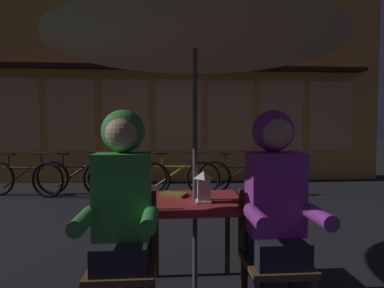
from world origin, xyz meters
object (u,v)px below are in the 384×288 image
object	(u,v)px
lantern	(204,186)
chair_left	(124,254)
bicycle_nearest	(23,178)
patio_umbrella	(195,23)
person_left_hooded	(122,200)
bicycle_third	(126,178)
person_right_hooded	(276,197)
book	(173,194)
bicycle_fifth	(240,177)
cafe_table	(195,213)
bicycle_second	(78,177)
bicycle_fourth	(176,177)
chair_right	(272,249)

from	to	relation	value
lantern	chair_left	distance (m)	0.71
chair_left	bicycle_nearest	size ratio (longest dim) A/B	0.53
patio_umbrella	person_left_hooded	size ratio (longest dim) A/B	1.65
bicycle_third	bicycle_nearest	bearing A→B (deg)	176.08
person_right_hooded	book	bearing A→B (deg)	138.26
bicycle_fifth	book	distance (m)	3.63
cafe_table	bicycle_fifth	distance (m)	3.70
bicycle_nearest	bicycle_second	size ratio (longest dim) A/B	0.98
bicycle_fourth	person_left_hooded	bearing A→B (deg)	-95.80
chair_left	bicycle_third	world-z (taller)	chair_left
cafe_table	bicycle_nearest	distance (m)	4.69
bicycle_nearest	bicycle_fourth	world-z (taller)	same
person_left_hooded	person_right_hooded	size ratio (longest dim) A/B	1.00
bicycle_fifth	book	size ratio (longest dim) A/B	8.27
cafe_table	bicycle_fifth	xyz separation A→B (m)	(1.16, 3.50, -0.29)
cafe_table	person_left_hooded	size ratio (longest dim) A/B	0.53
lantern	person_left_hooded	xyz separation A→B (m)	(-0.54, -0.34, -0.01)
person_left_hooded	bicycle_second	size ratio (longest dim) A/B	0.84
chair_left	person_left_hooded	xyz separation A→B (m)	(-0.00, -0.06, 0.36)
lantern	chair_right	size ratio (longest dim) A/B	0.27
bicycle_third	person_right_hooded	bearing A→B (deg)	-69.09
bicycle_second	bicycle_third	xyz separation A→B (m)	(0.95, -0.24, 0.00)
bicycle_fifth	book	xyz separation A→B (m)	(-1.32, -3.35, 0.41)
patio_umbrella	person_left_hooded	world-z (taller)	patio_umbrella
cafe_table	chair_left	distance (m)	0.62
bicycle_fourth	bicycle_second	bearing A→B (deg)	175.91
person_left_hooded	bicycle_fourth	xyz separation A→B (m)	(0.41, 4.03, -0.50)
bicycle_nearest	book	bearing A→B (deg)	-51.33
person_right_hooded	bicycle_third	distance (m)	4.23
book	patio_umbrella	bearing A→B (deg)	-16.76
patio_umbrella	bicycle_third	distance (m)	4.03
lantern	chair_right	bearing A→B (deg)	-33.65
bicycle_fifth	lantern	bearing A→B (deg)	-107.04
bicycle_fifth	book	world-z (taller)	bicycle_fifth
chair_right	person_left_hooded	xyz separation A→B (m)	(-0.96, -0.06, 0.36)
cafe_table	bicycle_fourth	distance (m)	3.62
cafe_table	bicycle_nearest	size ratio (longest dim) A/B	0.45
person_left_hooded	bicycle_fifth	world-z (taller)	person_left_hooded
person_left_hooded	bicycle_fifth	size ratio (longest dim) A/B	0.85
cafe_table	patio_umbrella	world-z (taller)	patio_umbrella
patio_umbrella	person_right_hooded	world-z (taller)	patio_umbrella
patio_umbrella	bicycle_nearest	distance (m)	4.99
bicycle_second	bicycle_third	distance (m)	0.98
cafe_table	bicycle_third	xyz separation A→B (m)	(-1.02, 3.50, -0.29)
bicycle_nearest	bicycle_fifth	bearing A→B (deg)	-1.84
lantern	bicycle_nearest	xyz separation A→B (m)	(-3.01, 3.72, -0.51)
cafe_table	bicycle_fourth	bearing A→B (deg)	91.12
bicycle_third	book	size ratio (longest dim) A/B	8.36
bicycle_fourth	patio_umbrella	bearing A→B (deg)	-88.88
cafe_table	chair_right	world-z (taller)	chair_right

